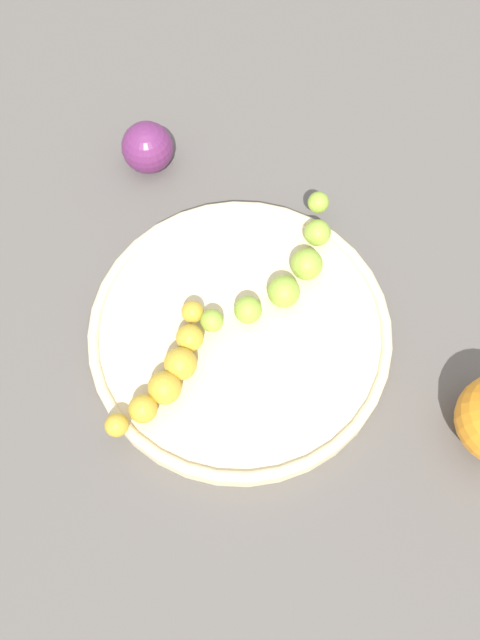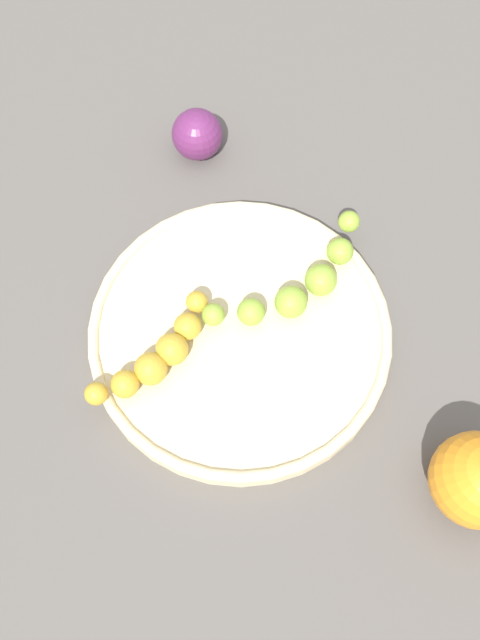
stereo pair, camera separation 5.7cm
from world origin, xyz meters
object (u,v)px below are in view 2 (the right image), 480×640
fruit_bowl (240,332)px  banana_green (299,284)px  banana_spotted (158,355)px  plum_purple (197,134)px  orange_fruit (478,480)px

fruit_bowl → banana_green: 0.07m
fruit_bowl → banana_spotted: 0.08m
fruit_bowl → banana_green: banana_green is taller
banana_spotted → plum_purple: size_ratio=2.64×
banana_green → orange_fruit: orange_fruit is taller
fruit_bowl → banana_spotted: banana_spotted is taller
fruit_bowl → plum_purple: (0.12, 0.18, 0.01)m
orange_fruit → plum_purple: (0.09, 0.41, -0.01)m
banana_green → plum_purple: bearing=170.5°
banana_spotted → plum_purple: bearing=127.5°
orange_fruit → banana_green: bearing=81.9°
banana_green → plum_purple: size_ratio=3.40×
banana_green → orange_fruit: 0.22m
fruit_bowl → banana_green: (0.06, -0.01, 0.02)m
banana_spotted → orange_fruit: bearing=21.3°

